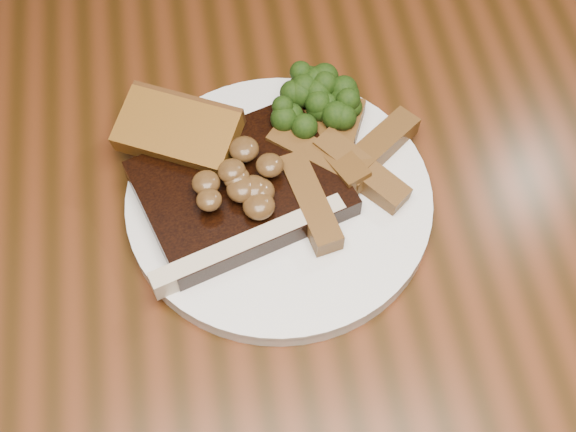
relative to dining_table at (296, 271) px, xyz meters
name	(u,v)px	position (x,y,z in m)	size (l,w,h in m)	color
dining_table	(296,271)	(0.00, 0.00, 0.00)	(1.60, 0.90, 0.75)	#4F240F
chair_far	(241,6)	(0.01, 0.54, -0.18)	(0.52, 0.52, 0.87)	black
plate	(279,202)	(-0.01, 0.02, 0.10)	(0.26, 0.26, 0.01)	white
steak	(241,189)	(-0.04, 0.02, 0.12)	(0.16, 0.12, 0.02)	black
steak_bone	(250,248)	(-0.04, -0.03, 0.11)	(0.16, 0.02, 0.02)	beige
mushroom_pile	(235,177)	(-0.05, 0.02, 0.14)	(0.07, 0.07, 0.03)	brown
garlic_bread	(180,146)	(-0.09, 0.08, 0.12)	(0.10, 0.05, 0.02)	brown
potato_wedges	(367,195)	(0.06, 0.00, 0.12)	(0.12, 0.12, 0.02)	brown
broccoli_cluster	(323,105)	(0.04, 0.09, 0.12)	(0.07, 0.07, 0.04)	#20360C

